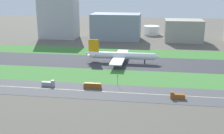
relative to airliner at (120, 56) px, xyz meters
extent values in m
plane|color=#5B564C|center=(-3.69, 0.00, -6.23)|extent=(800.00, 800.00, 0.00)
cube|color=#38383D|center=(-3.69, 0.00, -6.18)|extent=(280.00, 46.00, 0.10)
cube|color=#3D7A33|center=(-3.69, 41.00, -6.18)|extent=(280.00, 36.00, 0.10)
cube|color=#427F38|center=(-3.69, -41.00, -6.18)|extent=(280.00, 36.00, 0.10)
cube|color=#4C4C4F|center=(-3.69, -73.00, -6.18)|extent=(280.00, 28.00, 0.10)
cube|color=silver|center=(-3.69, -73.00, -6.13)|extent=(266.00, 0.50, 0.01)
cylinder|color=white|center=(1.68, 0.00, 0.07)|extent=(56.00, 6.00, 6.00)
cone|color=white|center=(31.68, 0.00, 0.07)|extent=(4.00, 5.70, 5.70)
cone|color=white|center=(-28.82, 0.00, 0.87)|extent=(5.00, 5.40, 5.40)
cube|color=orange|center=(-23.32, 0.00, 8.07)|extent=(9.00, 0.80, 11.00)
cube|color=white|center=(-24.32, 0.00, 1.07)|extent=(6.00, 16.00, 0.60)
cube|color=white|center=(-0.32, 15.00, -1.13)|extent=(10.00, 26.00, 1.00)
cylinder|color=gray|center=(0.68, 9.00, -3.33)|extent=(5.00, 3.20, 3.20)
cube|color=white|center=(-0.32, -15.00, -1.13)|extent=(10.00, 26.00, 1.00)
cylinder|color=gray|center=(0.68, -9.00, -3.33)|extent=(5.00, 3.20, 3.20)
cylinder|color=black|center=(21.28, 0.00, -4.53)|extent=(1.00, 1.00, 3.20)
cylinder|color=black|center=(-2.32, 3.50, -4.53)|extent=(1.00, 1.00, 3.20)
cylinder|color=black|center=(-2.32, -3.50, -4.53)|extent=(1.00, 1.00, 3.20)
cube|color=#99999E|center=(-39.55, -68.00, -4.73)|extent=(8.40, 2.50, 2.80)
cube|color=#99999E|center=(-36.35, -68.00, -2.73)|extent=(2.00, 2.30, 1.20)
cube|color=brown|center=(43.72, -78.00, -4.73)|extent=(8.40, 2.50, 2.80)
cube|color=brown|center=(40.52, -78.00, -2.73)|extent=(2.00, 2.30, 1.20)
cube|color=brown|center=(-9.50, -68.00, -4.63)|extent=(11.60, 2.50, 3.00)
cube|color=brown|center=(-9.40, -68.00, -2.88)|extent=(10.80, 2.30, 0.50)
cylinder|color=#4C4C51|center=(5.80, -60.00, -3.13)|extent=(0.24, 0.24, 6.00)
cube|color=black|center=(5.80, -60.00, 0.47)|extent=(0.36, 0.36, 1.20)
sphere|color=#19D826|center=(5.80, -60.20, 0.77)|extent=(0.24, 0.24, 0.24)
cube|color=#B2B2B7|center=(-93.69, 114.00, 21.40)|extent=(47.23, 27.65, 55.27)
cube|color=gray|center=(-19.42, 114.00, 9.88)|extent=(59.97, 35.89, 32.22)
cube|color=#9E998E|center=(63.03, 114.00, 6.81)|extent=(44.40, 33.83, 26.08)
cylinder|color=silver|center=(24.11, 159.00, -0.16)|extent=(22.09, 22.09, 12.15)
cylinder|color=silver|center=(52.86, 159.00, 0.99)|extent=(17.69, 17.69, 14.45)
camera|label=1|loc=(29.10, -237.06, 56.49)|focal=45.40mm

